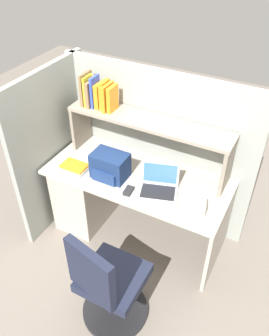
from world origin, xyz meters
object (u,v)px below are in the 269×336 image
object	(u,v)px
laptop	(159,185)
computer_mouse	(129,191)
backpack	(110,166)
paper_cup	(87,155)
office_chair	(108,287)
tissue_box	(191,205)

from	to	relation	value
laptop	computer_mouse	world-z (taller)	laptop
backpack	paper_cup	world-z (taller)	backpack
laptop	office_chair	distance (m)	0.88
computer_mouse	office_chair	world-z (taller)	office_chair
tissue_box	office_chair	xyz separation A→B (m)	(-0.34, -0.69, -0.39)
laptop	paper_cup	distance (m)	0.76
backpack	computer_mouse	distance (m)	0.28
computer_mouse	tissue_box	bearing A→B (deg)	-0.54
paper_cup	office_chair	bearing A→B (deg)	-49.77
computer_mouse	paper_cup	world-z (taller)	paper_cup
computer_mouse	office_chair	distance (m)	0.76
office_chair	tissue_box	bearing A→B (deg)	-103.12
backpack	office_chair	bearing A→B (deg)	-60.87
paper_cup	laptop	bearing A→B (deg)	-5.87
laptop	computer_mouse	distance (m)	0.25
paper_cup	computer_mouse	bearing A→B (deg)	-21.83
tissue_box	laptop	bearing A→B (deg)	146.65
computer_mouse	office_chair	xyz separation A→B (m)	(0.18, -0.64, -0.35)
backpack	office_chair	world-z (taller)	backpack
laptop	tissue_box	xyz separation A→B (m)	(0.32, -0.10, -0.00)
tissue_box	office_chair	bearing A→B (deg)	-131.96
tissue_box	office_chair	size ratio (longest dim) A/B	0.24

